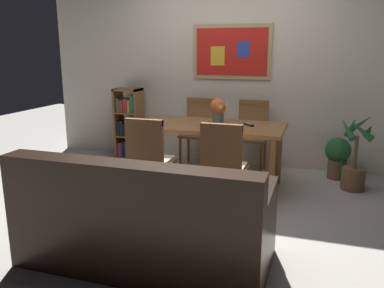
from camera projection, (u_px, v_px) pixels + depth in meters
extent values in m
plane|color=#B7B2A8|center=(189.00, 203.00, 4.06)|extent=(12.00, 12.00, 0.00)
cube|color=beige|center=(228.00, 68.00, 5.28)|extent=(5.20, 0.10, 2.60)
cube|color=tan|center=(232.00, 52.00, 5.16)|extent=(1.04, 0.02, 0.71)
cube|color=red|center=(231.00, 52.00, 5.14)|extent=(0.94, 0.01, 0.61)
cube|color=gold|center=(218.00, 56.00, 5.20)|extent=(0.19, 0.00, 0.25)
cube|color=#263FA5|center=(243.00, 49.00, 5.08)|extent=(0.16, 0.00, 0.20)
cube|color=brown|center=(210.00, 126.00, 4.41)|extent=(1.63, 0.82, 0.04)
cylinder|color=brown|center=(139.00, 159.00, 4.41)|extent=(0.07, 0.07, 0.69)
cylinder|color=brown|center=(272.00, 172.00, 3.97)|extent=(0.07, 0.07, 0.69)
cylinder|color=brown|center=(161.00, 146.00, 5.03)|extent=(0.07, 0.07, 0.69)
cylinder|color=brown|center=(279.00, 155.00, 4.58)|extent=(0.07, 0.07, 0.69)
cube|color=brown|center=(197.00, 135.00, 5.19)|extent=(0.40, 0.40, 0.03)
cube|color=#C6B299|center=(197.00, 133.00, 5.19)|extent=(0.36, 0.36, 0.03)
cylinder|color=brown|center=(212.00, 150.00, 5.35)|extent=(0.04, 0.04, 0.42)
cylinder|color=brown|center=(188.00, 148.00, 5.46)|extent=(0.04, 0.04, 0.42)
cylinder|color=brown|center=(205.00, 156.00, 5.04)|extent=(0.04, 0.04, 0.42)
cylinder|color=brown|center=(180.00, 154.00, 5.14)|extent=(0.04, 0.04, 0.42)
cube|color=brown|center=(201.00, 115.00, 5.30)|extent=(0.38, 0.04, 0.46)
cube|color=brown|center=(201.00, 100.00, 5.26)|extent=(0.38, 0.05, 0.06)
cube|color=brown|center=(225.00, 170.00, 3.72)|extent=(0.40, 0.40, 0.03)
cube|color=#C6B299|center=(225.00, 167.00, 3.72)|extent=(0.36, 0.36, 0.03)
cylinder|color=brown|center=(203.00, 196.00, 3.67)|extent=(0.04, 0.04, 0.42)
cylinder|color=brown|center=(239.00, 200.00, 3.57)|extent=(0.04, 0.04, 0.42)
cylinder|color=brown|center=(212.00, 185.00, 3.98)|extent=(0.04, 0.04, 0.42)
cylinder|color=brown|center=(246.00, 188.00, 3.88)|extent=(0.04, 0.04, 0.42)
cube|color=brown|center=(221.00, 149.00, 3.50)|extent=(0.38, 0.04, 0.46)
cube|color=brown|center=(221.00, 127.00, 3.45)|extent=(0.38, 0.05, 0.06)
cube|color=brown|center=(153.00, 162.00, 3.96)|extent=(0.40, 0.40, 0.03)
cube|color=#C6B299|center=(153.00, 160.00, 3.95)|extent=(0.36, 0.36, 0.03)
cylinder|color=brown|center=(130.00, 187.00, 3.90)|extent=(0.04, 0.04, 0.42)
cylinder|color=brown|center=(162.00, 191.00, 3.80)|extent=(0.04, 0.04, 0.42)
cylinder|color=brown|center=(145.00, 177.00, 4.22)|extent=(0.04, 0.04, 0.42)
cylinder|color=brown|center=(175.00, 180.00, 4.11)|extent=(0.04, 0.04, 0.42)
cube|color=brown|center=(144.00, 143.00, 3.73)|extent=(0.38, 0.04, 0.46)
cube|color=brown|center=(144.00, 122.00, 3.68)|extent=(0.38, 0.05, 0.06)
cube|color=brown|center=(250.00, 139.00, 4.99)|extent=(0.40, 0.40, 0.03)
cube|color=#C6B299|center=(250.00, 137.00, 4.98)|extent=(0.36, 0.36, 0.03)
cylinder|color=brown|center=(265.00, 154.00, 5.15)|extent=(0.04, 0.04, 0.42)
cylinder|color=brown|center=(239.00, 152.00, 5.25)|extent=(0.04, 0.04, 0.42)
cylinder|color=brown|center=(261.00, 161.00, 4.83)|extent=(0.04, 0.04, 0.42)
cylinder|color=brown|center=(234.00, 158.00, 4.94)|extent=(0.04, 0.04, 0.42)
cube|color=brown|center=(253.00, 118.00, 5.10)|extent=(0.38, 0.04, 0.46)
cube|color=brown|center=(254.00, 102.00, 5.05)|extent=(0.38, 0.05, 0.06)
cube|color=black|center=(148.00, 234.00, 2.95)|extent=(1.80, 0.84, 0.40)
cube|color=black|center=(126.00, 196.00, 2.56)|extent=(1.80, 0.20, 0.44)
cube|color=black|center=(53.00, 183.00, 3.12)|extent=(0.18, 0.80, 0.22)
cube|color=black|center=(258.00, 208.00, 2.63)|extent=(0.18, 0.80, 0.22)
cube|color=#334C72|center=(79.00, 190.00, 2.83)|extent=(0.32, 0.16, 0.33)
cube|color=#334C72|center=(136.00, 197.00, 2.70)|extent=(0.32, 0.16, 0.33)
cube|color=brown|center=(119.00, 123.00, 5.68)|extent=(0.03, 0.28, 1.01)
cube|color=brown|center=(140.00, 125.00, 5.58)|extent=(0.03, 0.28, 1.01)
cube|color=brown|center=(130.00, 157.00, 5.74)|extent=(0.36, 0.28, 0.03)
cube|color=brown|center=(128.00, 90.00, 5.51)|extent=(0.36, 0.28, 0.03)
cube|color=brown|center=(129.00, 135.00, 5.67)|extent=(0.30, 0.28, 0.02)
cube|color=brown|center=(129.00, 112.00, 5.59)|extent=(0.30, 0.28, 0.02)
cube|color=#7F3F72|center=(123.00, 149.00, 5.75)|extent=(0.06, 0.22, 0.21)
cube|color=black|center=(127.00, 148.00, 5.73)|extent=(0.04, 0.22, 0.23)
cube|color=#2D4C8C|center=(130.00, 148.00, 5.71)|extent=(0.06, 0.22, 0.23)
cube|color=#7F3F72|center=(134.00, 150.00, 5.70)|extent=(0.05, 0.22, 0.17)
cube|color=black|center=(138.00, 150.00, 5.68)|extent=(0.05, 0.22, 0.19)
cube|color=black|center=(122.00, 127.00, 5.68)|extent=(0.04, 0.22, 0.20)
cube|color=black|center=(124.00, 127.00, 5.66)|extent=(0.04, 0.22, 0.21)
cube|color=black|center=(128.00, 129.00, 5.65)|extent=(0.04, 0.22, 0.17)
cube|color=black|center=(130.00, 127.00, 5.63)|extent=(0.05, 0.22, 0.22)
cube|color=#595960|center=(134.00, 129.00, 5.62)|extent=(0.06, 0.22, 0.19)
cube|color=#337247|center=(121.00, 104.00, 5.60)|extent=(0.04, 0.22, 0.19)
cube|color=#B2332D|center=(124.00, 106.00, 5.58)|extent=(0.06, 0.22, 0.17)
cube|color=#B2332D|center=(128.00, 105.00, 5.56)|extent=(0.05, 0.22, 0.19)
cube|color=gold|center=(132.00, 106.00, 5.55)|extent=(0.04, 0.22, 0.17)
cube|color=#337247|center=(135.00, 104.00, 5.53)|extent=(0.05, 0.22, 0.24)
cylinder|color=brown|center=(336.00, 169.00, 4.82)|extent=(0.21, 0.21, 0.23)
cylinder|color=#332319|center=(337.00, 161.00, 4.80)|extent=(0.19, 0.19, 0.02)
sphere|color=#235B2D|center=(338.00, 150.00, 4.77)|extent=(0.30, 0.30, 0.30)
cylinder|color=#235B2D|center=(341.00, 169.00, 4.70)|extent=(0.03, 0.03, 0.25)
cylinder|color=#235B2D|center=(345.00, 166.00, 4.85)|extent=(0.03, 0.03, 0.27)
cylinder|color=brown|center=(353.00, 179.00, 4.43)|extent=(0.26, 0.26, 0.25)
cylinder|color=#332319|center=(354.00, 169.00, 4.40)|extent=(0.23, 0.23, 0.02)
cylinder|color=brown|center=(356.00, 152.00, 4.36)|extent=(0.04, 0.04, 0.37)
cone|color=#235B2D|center=(369.00, 130.00, 4.28)|extent=(0.11, 0.24, 0.20)
cone|color=#235B2D|center=(359.00, 124.00, 4.41)|extent=(0.30, 0.12, 0.27)
cone|color=#235B2D|center=(352.00, 127.00, 4.36)|extent=(0.18, 0.21, 0.23)
cone|color=#235B2D|center=(347.00, 129.00, 4.27)|extent=(0.21, 0.28, 0.24)
cone|color=#235B2D|center=(362.00, 131.00, 4.17)|extent=(0.28, 0.13, 0.24)
cylinder|color=slate|center=(218.00, 118.00, 4.44)|extent=(0.13, 0.13, 0.13)
sphere|color=#D86633|center=(218.00, 107.00, 4.41)|extent=(0.18, 0.18, 0.18)
sphere|color=pink|center=(216.00, 104.00, 4.48)|extent=(0.06, 0.06, 0.06)
sphere|color=#EACC4C|center=(220.00, 107.00, 4.34)|extent=(0.06, 0.06, 0.06)
sphere|color=silver|center=(225.00, 105.00, 4.41)|extent=(0.06, 0.06, 0.06)
cube|color=black|center=(249.00, 125.00, 4.34)|extent=(0.13, 0.15, 0.02)
cube|color=gray|center=(249.00, 124.00, 4.34)|extent=(0.09, 0.10, 0.00)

